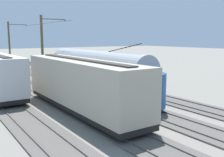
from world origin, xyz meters
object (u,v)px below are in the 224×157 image
(vintage_streetcar, at_px, (95,72))
(catenary_pole_mid_near, at_px, (43,50))
(boxcar_adjacent, at_px, (80,84))
(catenary_pole_foreground, at_px, (10,46))
(track_end_bumper, at_px, (11,74))

(vintage_streetcar, height_order, catenary_pole_mid_near, catenary_pole_mid_near)
(boxcar_adjacent, height_order, catenary_pole_foreground, catenary_pole_foreground)
(vintage_streetcar, relative_size, boxcar_adjacent, 1.28)
(vintage_streetcar, xyz_separation_m, boxcar_adjacent, (4.09, 4.67, -0.10))
(boxcar_adjacent, relative_size, track_end_bumper, 7.77)
(catenary_pole_foreground, bearing_deg, track_end_bumper, 75.30)
(vintage_streetcar, height_order, boxcar_adjacent, vintage_streetcar)
(boxcar_adjacent, bearing_deg, track_end_bumper, -89.99)
(catenary_pole_foreground, xyz_separation_m, track_end_bumper, (1.34, 5.11, -3.77))
(boxcar_adjacent, distance_m, catenary_pole_mid_near, 11.69)
(catenary_pole_foreground, distance_m, catenary_pole_mid_near, 15.00)
(catenary_pole_foreground, relative_size, catenary_pole_mid_near, 1.00)
(track_end_bumper, bearing_deg, boxcar_adjacent, 90.01)
(vintage_streetcar, xyz_separation_m, catenary_pole_foreground, (2.76, -21.77, 1.91))
(vintage_streetcar, xyz_separation_m, track_end_bumper, (4.09, -16.67, -1.86))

